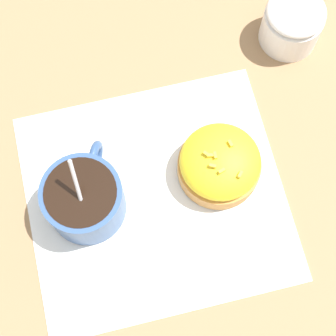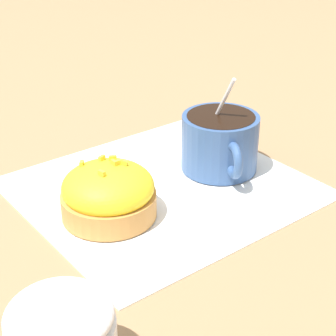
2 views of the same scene
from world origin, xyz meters
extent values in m
plane|color=#93704C|center=(0.00, 0.00, 0.00)|extent=(3.00, 3.00, 0.00)
cube|color=white|center=(0.00, 0.00, 0.00)|extent=(0.29, 0.27, 0.00)
cylinder|color=#335184|center=(0.07, -0.01, 0.03)|extent=(0.08, 0.08, 0.06)
cylinder|color=black|center=(0.07, -0.01, 0.06)|extent=(0.07, 0.07, 0.01)
torus|color=#335184|center=(0.05, -0.05, 0.03)|extent=(0.03, 0.04, 0.04)
ellipsoid|color=silver|center=(0.07, -0.03, 0.01)|extent=(0.02, 0.03, 0.01)
cylinder|color=silver|center=(0.07, 0.00, 0.06)|extent=(0.01, 0.05, 0.10)
cylinder|color=#C18442|center=(-0.07, -0.01, 0.01)|extent=(0.09, 0.09, 0.02)
ellipsoid|color=yellow|center=(-0.07, -0.01, 0.03)|extent=(0.09, 0.09, 0.04)
cube|color=yellow|center=(-0.09, -0.02, 0.06)|extent=(0.00, 0.01, 0.00)
cube|color=yellow|center=(-0.06, -0.01, 0.06)|extent=(0.01, 0.01, 0.00)
cube|color=yellow|center=(-0.06, -0.01, 0.06)|extent=(0.01, 0.00, 0.00)
cube|color=yellow|center=(-0.07, 0.01, 0.05)|extent=(0.01, 0.00, 0.00)
cube|color=yellow|center=(-0.07, -0.01, 0.06)|extent=(0.00, 0.01, 0.00)
cube|color=yellow|center=(-0.09, 0.02, 0.05)|extent=(0.01, 0.01, 0.00)
cube|color=yellow|center=(-0.06, 0.00, 0.06)|extent=(0.01, 0.01, 0.00)
cylinder|color=white|center=(-0.21, -0.15, 0.02)|extent=(0.07, 0.07, 0.05)
ellipsoid|color=white|center=(-0.21, -0.15, 0.05)|extent=(0.07, 0.07, 0.02)
camera|label=1|loc=(0.03, 0.16, 0.59)|focal=60.00mm
camera|label=2|loc=(-0.32, -0.39, 0.29)|focal=60.00mm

